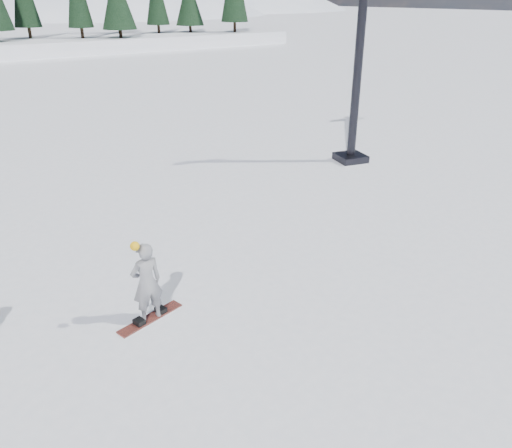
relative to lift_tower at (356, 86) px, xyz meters
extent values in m
ellipsoid|color=white|center=(95.89, 180.19, -16.81)|extent=(156.00, 120.00, 50.40)
ellipsoid|color=white|center=(45.89, 145.19, -15.33)|extent=(117.00, 90.00, 45.00)
cone|color=black|center=(-0.11, 50.19, 2.30)|extent=(3.20, 3.20, 7.50)
cone|color=black|center=(3.89, 50.19, 2.30)|extent=(3.20, 3.20, 7.50)
cone|color=black|center=(7.89, 50.19, 2.30)|extent=(3.20, 3.20, 7.50)
cone|color=black|center=(11.89, 50.19, 2.30)|extent=(3.20, 3.20, 7.50)
cone|color=black|center=(15.89, 50.19, 2.30)|extent=(3.20, 3.20, 7.50)
cone|color=black|center=(19.89, 50.19, 2.30)|extent=(3.20, 3.20, 7.50)
cone|color=black|center=(23.89, 50.19, 2.30)|extent=(3.20, 3.20, 7.50)
cylinder|color=black|center=(0.00, 0.00, 0.68)|extent=(0.33, 0.33, 7.26)
cube|color=black|center=(0.00, 0.00, -2.82)|extent=(1.33, 1.33, 0.27)
imported|color=gray|center=(-11.12, -5.35, -2.08)|extent=(0.64, 0.42, 1.75)
sphere|color=#FFB60D|center=(-11.32, -5.47, -1.14)|extent=(0.18, 0.18, 0.18)
cube|color=maroon|center=(-11.12, -5.35, -2.94)|extent=(1.52, 0.64, 0.03)
camera|label=1|loc=(-14.26, -13.60, 3.17)|focal=35.00mm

